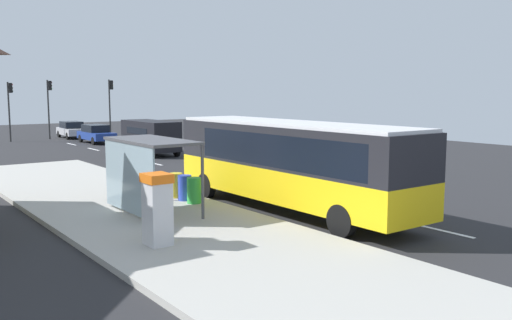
{
  "coord_description": "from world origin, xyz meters",
  "views": [
    {
      "loc": [
        -14.28,
        -15.94,
        4.28
      ],
      "look_at": [
        -1.0,
        2.01,
        1.5
      ],
      "focal_mm": 38.73,
      "sensor_mm": 36.0,
      "label": 1
    }
  ],
  "objects_px": {
    "sedan_near": "(96,133)",
    "traffic_light_near_side": "(110,99)",
    "sedan_far": "(72,129)",
    "recycling_bin_green": "(194,190)",
    "bus_shelter": "(143,157)",
    "ticket_machine": "(157,209)",
    "recycling_bin_yellow": "(176,185)",
    "recycling_bin_blue": "(185,188)",
    "bus": "(290,160)",
    "traffic_light_far_side": "(10,102)",
    "traffic_light_median": "(49,100)",
    "white_van": "(150,135)"
  },
  "relations": [
    {
      "from": "traffic_light_near_side",
      "to": "traffic_light_median",
      "type": "height_order",
      "value": "traffic_light_near_side"
    },
    {
      "from": "traffic_light_near_side",
      "to": "bus_shelter",
      "type": "distance_m",
      "value": 34.64
    },
    {
      "from": "ticket_machine",
      "to": "traffic_light_median",
      "type": "height_order",
      "value": "traffic_light_median"
    },
    {
      "from": "recycling_bin_blue",
      "to": "traffic_light_near_side",
      "type": "xyz_separation_m",
      "value": [
        9.7,
        31.32,
        2.89
      ]
    },
    {
      "from": "recycling_bin_blue",
      "to": "traffic_light_far_side",
      "type": "relative_size",
      "value": 0.19
    },
    {
      "from": "recycling_bin_blue",
      "to": "traffic_light_median",
      "type": "xyz_separation_m",
      "value": [
        4.6,
        32.92,
        2.85
      ]
    },
    {
      "from": "bus",
      "to": "sedan_far",
      "type": "bearing_deg",
      "value": 83.64
    },
    {
      "from": "traffic_light_near_side",
      "to": "traffic_light_far_side",
      "type": "xyz_separation_m",
      "value": [
        -8.6,
        0.8,
        -0.18
      ]
    },
    {
      "from": "bus",
      "to": "sedan_far",
      "type": "xyz_separation_m",
      "value": [
        4.02,
        36.04,
        -1.05
      ]
    },
    {
      "from": "recycling_bin_green",
      "to": "bus_shelter",
      "type": "relative_size",
      "value": 0.24
    },
    {
      "from": "white_van",
      "to": "traffic_light_median",
      "type": "distance_m",
      "value": 16.99
    },
    {
      "from": "white_van",
      "to": "bus_shelter",
      "type": "distance_m",
      "value": 19.38
    },
    {
      "from": "bus_shelter",
      "to": "ticket_machine",
      "type": "bearing_deg",
      "value": -110.05
    },
    {
      "from": "ticket_machine",
      "to": "recycling_bin_blue",
      "type": "height_order",
      "value": "ticket_machine"
    },
    {
      "from": "ticket_machine",
      "to": "traffic_light_near_side",
      "type": "relative_size",
      "value": 0.36
    },
    {
      "from": "recycling_bin_blue",
      "to": "traffic_light_far_side",
      "type": "xyz_separation_m",
      "value": [
        1.1,
        32.12,
        2.71
      ]
    },
    {
      "from": "bus",
      "to": "recycling_bin_blue",
      "type": "bearing_deg",
      "value": 127.85
    },
    {
      "from": "white_van",
      "to": "traffic_light_far_side",
      "type": "xyz_separation_m",
      "value": [
        -5.3,
        15.95,
        2.03
      ]
    },
    {
      "from": "sedan_far",
      "to": "traffic_light_near_side",
      "type": "height_order",
      "value": "traffic_light_near_side"
    },
    {
      "from": "sedan_far",
      "to": "recycling_bin_green",
      "type": "height_order",
      "value": "sedan_far"
    },
    {
      "from": "bus",
      "to": "recycling_bin_green",
      "type": "relative_size",
      "value": 11.59
    },
    {
      "from": "sedan_near",
      "to": "ticket_machine",
      "type": "bearing_deg",
      "value": -107.7
    },
    {
      "from": "recycling_bin_blue",
      "to": "white_van",
      "type": "bearing_deg",
      "value": 68.41
    },
    {
      "from": "bus",
      "to": "white_van",
      "type": "height_order",
      "value": "bus"
    },
    {
      "from": "bus_shelter",
      "to": "recycling_bin_green",
      "type": "bearing_deg",
      "value": 12.08
    },
    {
      "from": "recycling_bin_blue",
      "to": "bus_shelter",
      "type": "xyz_separation_m",
      "value": [
        -2.21,
        -1.17,
        1.44
      ]
    },
    {
      "from": "recycling_bin_yellow",
      "to": "ticket_machine",
      "type": "bearing_deg",
      "value": -122.37
    },
    {
      "from": "sedan_far",
      "to": "traffic_light_far_side",
      "type": "xyz_separation_m",
      "value": [
        -5.4,
        -0.72,
        2.58
      ]
    },
    {
      "from": "recycling_bin_yellow",
      "to": "sedan_far",
      "type": "bearing_deg",
      "value": 78.56
    },
    {
      "from": "bus_shelter",
      "to": "bus",
      "type": "bearing_deg",
      "value": -23.33
    },
    {
      "from": "ticket_machine",
      "to": "recycling_bin_yellow",
      "type": "bearing_deg",
      "value": 57.63
    },
    {
      "from": "recycling_bin_green",
      "to": "recycling_bin_yellow",
      "type": "relative_size",
      "value": 1.0
    },
    {
      "from": "recycling_bin_yellow",
      "to": "traffic_light_far_side",
      "type": "bearing_deg",
      "value": 88.0
    },
    {
      "from": "traffic_light_median",
      "to": "sedan_far",
      "type": "bearing_deg",
      "value": -2.44
    },
    {
      "from": "recycling_bin_blue",
      "to": "recycling_bin_yellow",
      "type": "relative_size",
      "value": 1.0
    },
    {
      "from": "traffic_light_far_side",
      "to": "traffic_light_median",
      "type": "bearing_deg",
      "value": 12.88
    },
    {
      "from": "recycling_bin_yellow",
      "to": "recycling_bin_blue",
      "type": "bearing_deg",
      "value": -90.0
    },
    {
      "from": "bus",
      "to": "sedan_near",
      "type": "distance_m",
      "value": 30.16
    },
    {
      "from": "bus_shelter",
      "to": "traffic_light_near_side",
      "type": "bearing_deg",
      "value": 69.88
    },
    {
      "from": "sedan_far",
      "to": "bus_shelter",
      "type": "relative_size",
      "value": 1.12
    },
    {
      "from": "traffic_light_median",
      "to": "traffic_light_near_side",
      "type": "bearing_deg",
      "value": -17.42
    },
    {
      "from": "white_van",
      "to": "traffic_light_far_side",
      "type": "distance_m",
      "value": 16.93
    },
    {
      "from": "recycling_bin_green",
      "to": "recycling_bin_yellow",
      "type": "bearing_deg",
      "value": 90.0
    },
    {
      "from": "recycling_bin_yellow",
      "to": "traffic_light_near_side",
      "type": "bearing_deg",
      "value": 72.43
    },
    {
      "from": "recycling_bin_green",
      "to": "recycling_bin_blue",
      "type": "bearing_deg",
      "value": 90.0
    },
    {
      "from": "ticket_machine",
      "to": "traffic_light_median",
      "type": "bearing_deg",
      "value": 77.79
    },
    {
      "from": "bus_shelter",
      "to": "traffic_light_far_side",
      "type": "bearing_deg",
      "value": 84.32
    },
    {
      "from": "bus",
      "to": "ticket_machine",
      "type": "relative_size",
      "value": 5.68
    },
    {
      "from": "sedan_near",
      "to": "traffic_light_near_side",
      "type": "height_order",
      "value": "traffic_light_near_side"
    },
    {
      "from": "ticket_machine",
      "to": "white_van",
      "type": "bearing_deg",
      "value": 64.69
    }
  ]
}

